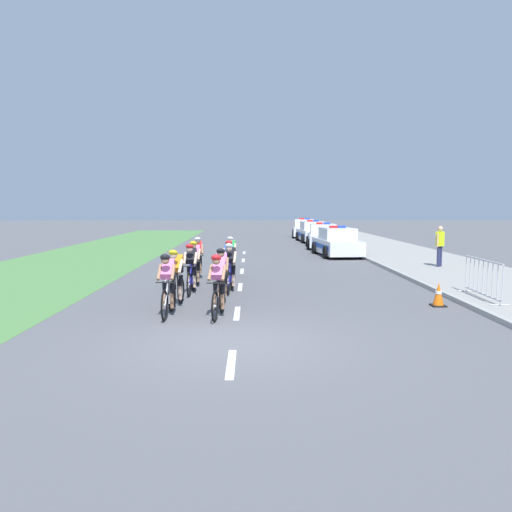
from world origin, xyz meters
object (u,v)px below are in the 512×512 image
at_px(cyclist_sixth, 230,267).
at_px(police_car_nearest, 337,243).
at_px(cyclist_lead, 168,284).
at_px(cyclist_second, 218,285).
at_px(spectator_closest, 440,243).
at_px(cyclist_eighth, 229,263).
at_px(crowd_barrier_front, 483,279).
at_px(cyclist_ninth, 198,257).
at_px(traffic_cone_near, 439,295).
at_px(cyclist_third, 176,277).
at_px(police_car_second, 323,237).
at_px(cyclist_fourth, 221,275).
at_px(police_car_third, 313,233).
at_px(cyclist_tenth, 231,256).
at_px(cyclist_fifth, 191,268).
at_px(police_car_furthest, 304,229).
at_px(cyclist_seventh, 195,263).

relative_size(cyclist_sixth, police_car_nearest, 0.38).
xyz_separation_m(cyclist_lead, cyclist_second, (1.21, -0.11, 0.00)).
xyz_separation_m(cyclist_sixth, spectator_closest, (8.44, 5.49, 0.30)).
relative_size(cyclist_eighth, crowd_barrier_front, 0.74).
distance_m(cyclist_ninth, traffic_cone_near, 8.51).
height_order(cyclist_third, police_car_second, police_car_second).
bearing_deg(cyclist_lead, cyclist_third, 88.19).
distance_m(cyclist_sixth, police_car_nearest, 12.25).
distance_m(cyclist_fourth, police_car_third, 23.79).
bearing_deg(crowd_barrier_front, cyclist_eighth, 158.03).
height_order(cyclist_third, police_car_third, police_car_third).
relative_size(cyclist_eighth, cyclist_tenth, 1.00).
height_order(cyclist_fifth, crowd_barrier_front, cyclist_fifth).
distance_m(cyclist_lead, cyclist_second, 1.22).
relative_size(cyclist_fourth, cyclist_ninth, 1.00).
relative_size(cyclist_fourth, cyclist_sixth, 1.00).
distance_m(cyclist_ninth, cyclist_tenth, 1.22).
bearing_deg(cyclist_tenth, cyclist_fourth, -90.86).
xyz_separation_m(cyclist_sixth, cyclist_eighth, (-0.09, 1.15, 0.00)).
height_order(cyclist_ninth, police_car_furthest, police_car_furthest).
height_order(cyclist_second, cyclist_fifth, same).
height_order(cyclist_tenth, crowd_barrier_front, cyclist_tenth).
xyz_separation_m(cyclist_third, police_car_second, (6.47, 18.45, -0.11)).
bearing_deg(cyclist_third, cyclist_tenth, 77.18).
bearing_deg(cyclist_second, crowd_barrier_front, 13.96).
bearing_deg(cyclist_sixth, police_car_nearest, 65.12).
relative_size(police_car_furthest, crowd_barrier_front, 1.96).
xyz_separation_m(cyclist_fifth, cyclist_sixth, (1.15, 0.24, 0.00)).
height_order(cyclist_seventh, police_car_furthest, police_car_furthest).
bearing_deg(police_car_furthest, cyclist_tenth, -102.46).
xyz_separation_m(cyclist_fifth, spectator_closest, (9.59, 5.73, 0.30)).
xyz_separation_m(cyclist_third, traffic_cone_near, (6.87, 0.02, -0.48)).
distance_m(cyclist_second, crowd_barrier_front, 7.29).
relative_size(cyclist_fourth, cyclist_tenth, 1.00).
height_order(cyclist_third, cyclist_seventh, same).
xyz_separation_m(cyclist_sixth, police_car_third, (5.15, 21.41, -0.11)).
height_order(cyclist_lead, cyclist_sixth, same).
relative_size(crowd_barrier_front, traffic_cone_near, 3.63).
relative_size(cyclist_second, cyclist_seventh, 1.00).
bearing_deg(cyclist_seventh, cyclist_fourth, -69.73).
height_order(cyclist_ninth, police_car_nearest, police_car_nearest).
relative_size(cyclist_fifth, cyclist_tenth, 1.00).
xyz_separation_m(cyclist_tenth, police_car_second, (5.24, 13.05, -0.11)).
xyz_separation_m(cyclist_second, police_car_nearest, (5.30, 14.55, -0.11)).
bearing_deg(crowd_barrier_front, cyclist_seventh, 162.02).
height_order(cyclist_fifth, spectator_closest, spectator_closest).
bearing_deg(cyclist_seventh, spectator_closest, 25.32).
xyz_separation_m(cyclist_sixth, cyclist_tenth, (-0.09, 3.21, 0.00)).
height_order(cyclist_sixth, traffic_cone_near, cyclist_sixth).
bearing_deg(cyclist_fourth, police_car_nearest, 67.57).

